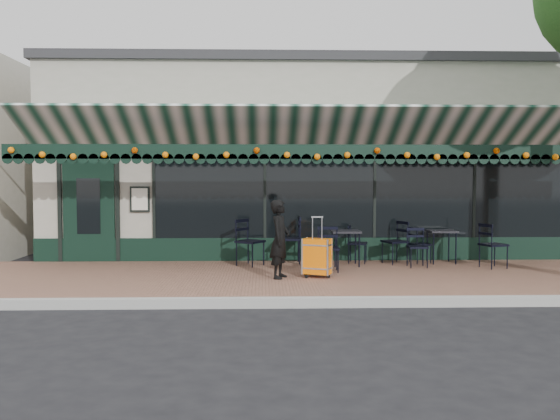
{
  "coord_description": "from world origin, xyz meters",
  "views": [
    {
      "loc": [
        -1.05,
        -8.9,
        1.93
      ],
      "look_at": [
        -0.74,
        1.6,
        1.38
      ],
      "focal_mm": 38.0,
      "sensor_mm": 36.0,
      "label": 1
    }
  ],
  "objects_px": {
    "woman": "(280,239)",
    "cafe_table_a": "(442,233)",
    "chair_a_front": "(417,247)",
    "chair_a_right": "(420,245)",
    "chair_a_extra": "(493,245)",
    "cafe_table_b": "(346,234)",
    "chair_b_left": "(289,239)",
    "chair_solo": "(250,242)",
    "chair_b_right": "(358,244)",
    "suitcase": "(317,257)",
    "chair_b_front": "(328,249)",
    "chair_a_left": "(395,242)"
  },
  "relations": [
    {
      "from": "chair_a_right",
      "to": "chair_b_front",
      "type": "distance_m",
      "value": 2.38
    },
    {
      "from": "cafe_table_a",
      "to": "chair_a_extra",
      "type": "distance_m",
      "value": 1.12
    },
    {
      "from": "chair_b_left",
      "to": "chair_a_front",
      "type": "bearing_deg",
      "value": 75.59
    },
    {
      "from": "chair_b_front",
      "to": "chair_a_front",
      "type": "bearing_deg",
      "value": 18.84
    },
    {
      "from": "cafe_table_a",
      "to": "chair_b_left",
      "type": "xyz_separation_m",
      "value": [
        -3.24,
        0.06,
        -0.12
      ]
    },
    {
      "from": "woman",
      "to": "suitcase",
      "type": "bearing_deg",
      "value": -65.85
    },
    {
      "from": "chair_b_right",
      "to": "cafe_table_a",
      "type": "bearing_deg",
      "value": -77.28
    },
    {
      "from": "chair_a_extra",
      "to": "cafe_table_b",
      "type": "bearing_deg",
      "value": 64.46
    },
    {
      "from": "chair_a_front",
      "to": "chair_a_extra",
      "type": "xyz_separation_m",
      "value": [
        1.5,
        -0.15,
        0.06
      ]
    },
    {
      "from": "cafe_table_b",
      "to": "chair_b_left",
      "type": "relative_size",
      "value": 0.72
    },
    {
      "from": "chair_a_left",
      "to": "chair_b_right",
      "type": "xyz_separation_m",
      "value": [
        -0.77,
        0.13,
        -0.05
      ]
    },
    {
      "from": "suitcase",
      "to": "chair_b_right",
      "type": "relative_size",
      "value": 1.34
    },
    {
      "from": "cafe_table_b",
      "to": "chair_a_left",
      "type": "xyz_separation_m",
      "value": [
        1.08,
        0.25,
        -0.2
      ]
    },
    {
      "from": "cafe_table_b",
      "to": "chair_a_front",
      "type": "bearing_deg",
      "value": -10.34
    },
    {
      "from": "chair_b_front",
      "to": "chair_b_right",
      "type": "bearing_deg",
      "value": 60.15
    },
    {
      "from": "chair_a_right",
      "to": "chair_solo",
      "type": "bearing_deg",
      "value": 78.91
    },
    {
      "from": "cafe_table_b",
      "to": "chair_a_left",
      "type": "distance_m",
      "value": 1.13
    },
    {
      "from": "suitcase",
      "to": "chair_a_right",
      "type": "distance_m",
      "value": 2.97
    },
    {
      "from": "suitcase",
      "to": "chair_a_right",
      "type": "height_order",
      "value": "suitcase"
    },
    {
      "from": "suitcase",
      "to": "cafe_table_a",
      "type": "height_order",
      "value": "suitcase"
    },
    {
      "from": "woman",
      "to": "chair_b_right",
      "type": "distance_m",
      "value": 2.58
    },
    {
      "from": "woman",
      "to": "cafe_table_a",
      "type": "height_order",
      "value": "woman"
    },
    {
      "from": "chair_a_right",
      "to": "chair_a_extra",
      "type": "height_order",
      "value": "chair_a_extra"
    },
    {
      "from": "cafe_table_a",
      "to": "chair_b_right",
      "type": "distance_m",
      "value": 1.8
    },
    {
      "from": "woman",
      "to": "chair_a_extra",
      "type": "bearing_deg",
      "value": -58.22
    },
    {
      "from": "suitcase",
      "to": "cafe_table_b",
      "type": "height_order",
      "value": "suitcase"
    },
    {
      "from": "cafe_table_a",
      "to": "cafe_table_b",
      "type": "relative_size",
      "value": 0.96
    },
    {
      "from": "chair_solo",
      "to": "chair_b_right",
      "type": "bearing_deg",
      "value": -46.49
    },
    {
      "from": "cafe_table_a",
      "to": "chair_b_front",
      "type": "bearing_deg",
      "value": -156.29
    },
    {
      "from": "chair_solo",
      "to": "chair_a_extra",
      "type": "bearing_deg",
      "value": -60.24
    },
    {
      "from": "chair_b_left",
      "to": "chair_b_front",
      "type": "bearing_deg",
      "value": 30.37
    },
    {
      "from": "cafe_table_b",
      "to": "chair_b_right",
      "type": "xyz_separation_m",
      "value": [
        0.31,
        0.38,
        -0.24
      ]
    },
    {
      "from": "chair_b_left",
      "to": "chair_b_front",
      "type": "xyz_separation_m",
      "value": [
        0.7,
        -1.18,
        -0.07
      ]
    },
    {
      "from": "chair_a_right",
      "to": "chair_a_front",
      "type": "relative_size",
      "value": 0.97
    },
    {
      "from": "chair_b_left",
      "to": "chair_solo",
      "type": "xyz_separation_m",
      "value": [
        -0.82,
        -0.35,
        -0.02
      ]
    },
    {
      "from": "chair_a_right",
      "to": "suitcase",
      "type": "bearing_deg",
      "value": 111.18
    },
    {
      "from": "chair_a_extra",
      "to": "chair_a_right",
      "type": "bearing_deg",
      "value": 41.89
    },
    {
      "from": "chair_a_front",
      "to": "chair_b_left",
      "type": "distance_m",
      "value": 2.65
    },
    {
      "from": "cafe_table_b",
      "to": "chair_b_front",
      "type": "distance_m",
      "value": 0.93
    },
    {
      "from": "woman",
      "to": "chair_a_front",
      "type": "relative_size",
      "value": 1.76
    },
    {
      "from": "woman",
      "to": "chair_a_extra",
      "type": "xyz_separation_m",
      "value": [
        4.32,
        1.12,
        -0.25
      ]
    },
    {
      "from": "cafe_table_a",
      "to": "chair_solo",
      "type": "xyz_separation_m",
      "value": [
        -4.06,
        -0.29,
        -0.14
      ]
    },
    {
      "from": "suitcase",
      "to": "chair_solo",
      "type": "xyz_separation_m",
      "value": [
        -1.25,
        1.48,
        0.12
      ]
    },
    {
      "from": "chair_a_front",
      "to": "chair_solo",
      "type": "relative_size",
      "value": 0.82
    },
    {
      "from": "chair_b_front",
      "to": "chair_a_right",
      "type": "bearing_deg",
      "value": 31.55
    },
    {
      "from": "chair_a_front",
      "to": "chair_b_front",
      "type": "xyz_separation_m",
      "value": [
        -1.87,
        -0.53,
        0.04
      ]
    },
    {
      "from": "cafe_table_a",
      "to": "chair_a_front",
      "type": "height_order",
      "value": "chair_a_front"
    },
    {
      "from": "cafe_table_a",
      "to": "chair_a_front",
      "type": "relative_size",
      "value": 0.87
    },
    {
      "from": "woman",
      "to": "chair_a_right",
      "type": "relative_size",
      "value": 1.82
    },
    {
      "from": "cafe_table_a",
      "to": "cafe_table_b",
      "type": "height_order",
      "value": "cafe_table_b"
    }
  ]
}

